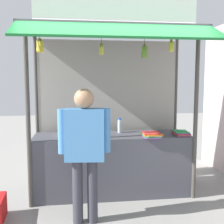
% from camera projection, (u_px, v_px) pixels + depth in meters
% --- Properties ---
extents(ground_plane, '(20.00, 20.00, 0.00)m').
position_uv_depth(ground_plane, '(112.00, 192.00, 4.29)').
color(ground_plane, gray).
extents(stall_counter, '(2.35, 0.69, 0.92)m').
position_uv_depth(stall_counter, '(112.00, 164.00, 4.24)').
color(stall_counter, '#4C4C56').
rests_on(stall_counter, ground).
extents(stall_structure, '(2.55, 1.58, 2.83)m').
position_uv_depth(stall_structure, '(111.00, 82.00, 4.24)').
color(stall_structure, '#4C4742').
rests_on(stall_structure, ground).
extents(water_bottle_rear_center, '(0.08, 0.08, 0.28)m').
position_uv_depth(water_bottle_rear_center, '(60.00, 127.00, 4.14)').
color(water_bottle_rear_center, silver).
rests_on(water_bottle_rear_center, stall_counter).
extents(water_bottle_mid_left, '(0.07, 0.07, 0.25)m').
position_uv_depth(water_bottle_mid_left, '(79.00, 126.00, 4.30)').
color(water_bottle_mid_left, silver).
rests_on(water_bottle_mid_left, stall_counter).
extents(water_bottle_far_right, '(0.07, 0.07, 0.23)m').
position_uv_depth(water_bottle_far_right, '(120.00, 126.00, 4.36)').
color(water_bottle_far_right, silver).
rests_on(water_bottle_far_right, stall_counter).
extents(magazine_stack_mid_right, '(0.27, 0.29, 0.07)m').
position_uv_depth(magazine_stack_mid_right, '(152.00, 135.00, 4.01)').
color(magazine_stack_mid_right, purple).
rests_on(magazine_stack_mid_right, stall_counter).
extents(magazine_stack_right, '(0.27, 0.29, 0.07)m').
position_uv_depth(magazine_stack_right, '(95.00, 133.00, 4.14)').
color(magazine_stack_right, blue).
rests_on(magazine_stack_right, stall_counter).
extents(magazine_stack_front_right, '(0.24, 0.29, 0.06)m').
position_uv_depth(magazine_stack_front_right, '(181.00, 133.00, 4.15)').
color(magazine_stack_front_right, purple).
rests_on(magazine_stack_front_right, stall_counter).
extents(banana_bunch_leftmost, '(0.08, 0.09, 0.28)m').
position_uv_depth(banana_bunch_leftmost, '(101.00, 50.00, 3.59)').
color(banana_bunch_leftmost, '#332D23').
extents(banana_bunch_inner_left, '(0.10, 0.10, 0.23)m').
position_uv_depth(banana_bunch_inner_left, '(171.00, 47.00, 3.70)').
color(banana_bunch_inner_left, '#332D23').
extents(banana_bunch_rightmost, '(0.11, 0.11, 0.27)m').
position_uv_depth(banana_bunch_rightmost, '(40.00, 46.00, 3.49)').
color(banana_bunch_rightmost, '#332D23').
extents(banana_bunch_inner_right, '(0.12, 0.12, 0.32)m').
position_uv_depth(banana_bunch_inner_right, '(145.00, 52.00, 3.66)').
color(banana_bunch_inner_right, '#332D23').
extents(vendor_person, '(0.62, 0.24, 1.64)m').
position_uv_depth(vendor_person, '(85.00, 144.00, 3.27)').
color(vendor_person, '#383842').
rests_on(vendor_person, ground).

